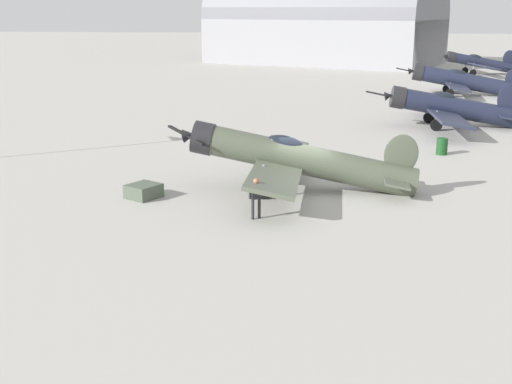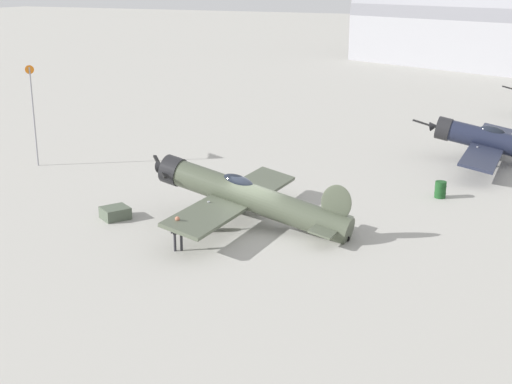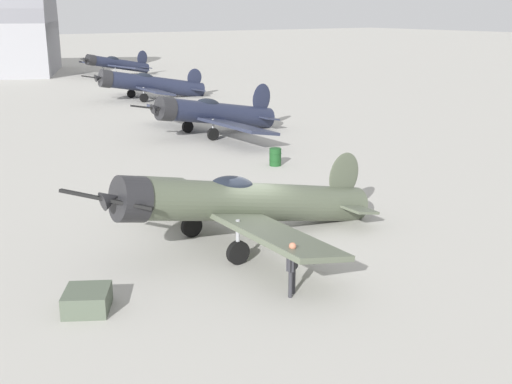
# 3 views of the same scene
# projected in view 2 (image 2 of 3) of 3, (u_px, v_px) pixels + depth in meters

# --- Properties ---
(ground_plane) EXTENTS (400.00, 400.00, 0.00)m
(ground_plane) POSITION_uv_depth(u_px,v_px,m) (256.00, 226.00, 35.46)
(ground_plane) COLOR #A8A59E
(airplane_foreground) EXTENTS (11.74, 10.79, 3.32)m
(airplane_foreground) POSITION_uv_depth(u_px,v_px,m) (246.00, 197.00, 35.24)
(airplane_foreground) COLOR #4C5442
(airplane_foreground) RESTS_ON ground_plane
(airplane_mid_apron) EXTENTS (10.65, 13.23, 3.27)m
(airplane_mid_apron) POSITION_uv_depth(u_px,v_px,m) (496.00, 142.00, 47.07)
(airplane_mid_apron) COLOR #1E2338
(airplane_mid_apron) RESTS_ON ground_plane
(ground_crew_mechanic) EXTENTS (0.54, 0.44, 1.65)m
(ground_crew_mechanic) POSITION_uv_depth(u_px,v_px,m) (178.00, 230.00, 32.05)
(ground_crew_mechanic) COLOR #2D2D33
(ground_crew_mechanic) RESTS_ON ground_plane
(equipment_crate) EXTENTS (1.71, 1.75, 0.61)m
(equipment_crate) POSITION_uv_depth(u_px,v_px,m) (115.00, 213.00, 36.54)
(equipment_crate) COLOR #4C5647
(equipment_crate) RESTS_ON ground_plane
(fuel_drum) EXTENTS (0.66, 0.66, 0.94)m
(fuel_drum) POSITION_uv_depth(u_px,v_px,m) (440.00, 190.00, 39.93)
(fuel_drum) COLOR #19471E
(fuel_drum) RESTS_ON ground_plane
(windsock_mast) EXTENTS (1.61, 1.62, 6.56)m
(windsock_mast) POSITION_uv_depth(u_px,v_px,m) (29.00, 73.00, 45.83)
(windsock_mast) COLOR gray
(windsock_mast) RESTS_ON ground_plane
(distant_hangar) EXTENTS (36.77, 28.57, 17.37)m
(distant_hangar) POSITION_uv_depth(u_px,v_px,m) (481.00, 24.00, 98.14)
(distant_hangar) COLOR #939399
(distant_hangar) RESTS_ON ground_plane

